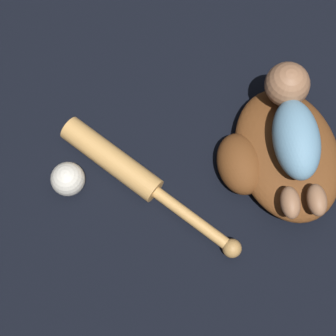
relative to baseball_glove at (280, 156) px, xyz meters
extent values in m
plane|color=black|center=(-0.03, 0.02, -0.04)|extent=(6.00, 6.00, 0.00)
ellipsoid|color=brown|center=(-0.01, -0.02, 0.00)|extent=(0.39, 0.34, 0.09)
ellipsoid|color=brown|center=(0.03, 0.09, 0.00)|extent=(0.18, 0.15, 0.09)
ellipsoid|color=#6693B2|center=(-0.01, -0.02, 0.09)|extent=(0.21, 0.18, 0.10)
sphere|color=#936647|center=(0.10, -0.08, 0.09)|extent=(0.10, 0.10, 0.10)
ellipsoid|color=#936647|center=(-0.11, 0.07, 0.07)|extent=(0.08, 0.07, 0.04)
ellipsoid|color=#936647|center=(-0.13, 0.02, 0.07)|extent=(0.08, 0.07, 0.04)
cylinder|color=tan|center=(0.22, 0.32, -0.02)|extent=(0.26, 0.14, 0.06)
cylinder|color=tan|center=(-0.01, 0.25, -0.02)|extent=(0.21, 0.09, 0.03)
sphere|color=#B68649|center=(-0.11, 0.21, -0.02)|extent=(0.04, 0.04, 0.04)
sphere|color=silver|center=(0.23, 0.43, -0.01)|extent=(0.08, 0.08, 0.08)
camera|label=1|loc=(-0.21, 0.45, 1.21)|focal=60.00mm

